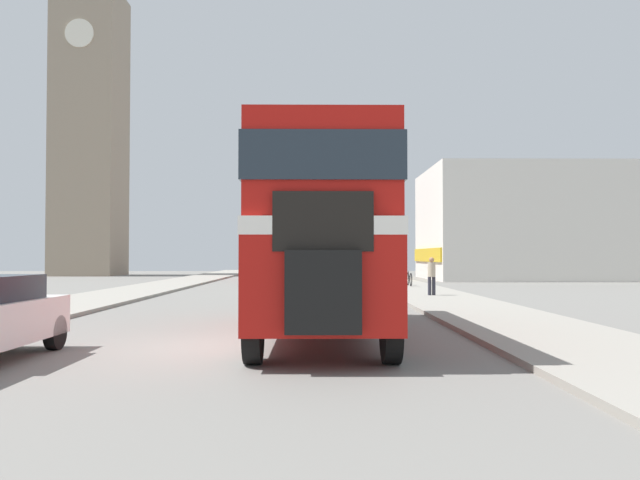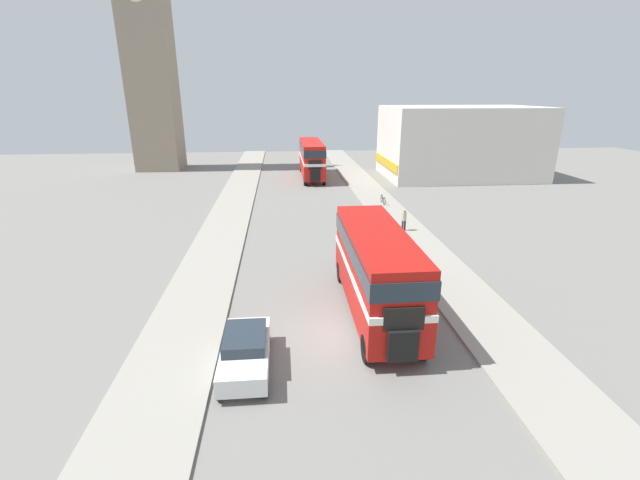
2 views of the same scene
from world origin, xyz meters
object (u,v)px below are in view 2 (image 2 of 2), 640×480
Objects in this scene: double_decker_bus at (376,265)px; bus_distant at (312,156)px; bicycle_on_pavement at (383,200)px; car_parked_near at (245,351)px; pedestrian_walking at (404,219)px; church_tower at (143,6)px.

double_decker_bus is 0.86× the size of bus_distant.
double_decker_bus is 5.40× the size of bicycle_on_pavement.
bus_distant is at bearing 82.13° from car_parked_near.
bus_distant reaches higher than car_parked_near.
double_decker_bus reaches higher than pedestrian_walking.
bus_distant is (-0.53, 33.71, 0.15)m from double_decker_bus.
bus_distant reaches higher than pedestrian_walking.
double_decker_bus is 12.89m from pedestrian_walking.
pedestrian_walking is at bearing 68.30° from double_decker_bus.
bus_distant is 0.29× the size of church_tower.
double_decker_bus is at bearing -111.70° from pedestrian_walking.
pedestrian_walking is (5.27, -21.81, -1.55)m from bus_distant.
double_decker_bus is 7.04m from car_parked_near.
car_parked_near is 26.05m from bicycle_on_pavement.
church_tower is (-25.25, 21.91, 19.13)m from bicycle_on_pavement.
bus_distant is at bearing 103.58° from pedestrian_walking.
bicycle_on_pavement is 0.05× the size of church_tower.
bus_distant is 7.06× the size of pedestrian_walking.
church_tower is at bearing 157.48° from bus_distant.
car_parked_near is 51.46m from church_tower.
double_decker_bus is 2.30× the size of car_parked_near.
church_tower is (-19.66, 8.15, 17.06)m from bus_distant.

